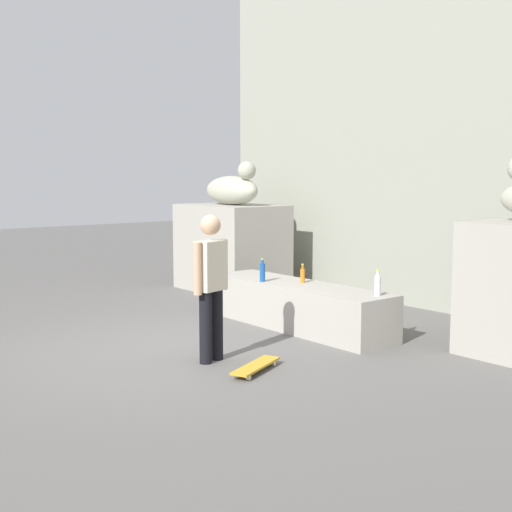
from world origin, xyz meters
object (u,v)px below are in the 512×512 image
(skater, at_px, (211,281))
(bottle_blue, at_px, (262,272))
(skateboard, at_px, (256,366))
(bottle_orange, at_px, (303,275))
(bottle_clear, at_px, (378,285))
(statue_reclining_left, at_px, (232,189))

(skater, relative_size, bottle_blue, 5.18)
(skater, relative_size, skateboard, 2.06)
(skateboard, xyz_separation_m, bottle_orange, (-1.31, 1.88, 0.66))
(skateboard, height_order, bottle_blue, bottle_blue)
(skateboard, relative_size, bottle_clear, 2.50)
(bottle_blue, bearing_deg, bottle_clear, 13.01)
(statue_reclining_left, relative_size, bottle_blue, 5.14)
(statue_reclining_left, height_order, skateboard, statue_reclining_left)
(skater, distance_m, bottle_blue, 1.98)
(skater, distance_m, skateboard, 1.08)
(bottle_blue, distance_m, bottle_clear, 1.80)
(bottle_blue, bearing_deg, skater, -56.33)
(statue_reclining_left, xyz_separation_m, bottle_blue, (2.61, -1.42, -1.09))
(skateboard, height_order, bottle_orange, bottle_orange)
(skater, bearing_deg, skateboard, -93.43)
(bottle_blue, bearing_deg, statue_reclining_left, 151.36)
(statue_reclining_left, xyz_separation_m, skateboard, (4.34, -2.93, -1.79))
(bottle_orange, bearing_deg, skater, -71.57)
(statue_reclining_left, height_order, bottle_orange, statue_reclining_left)
(skater, xyz_separation_m, bottle_orange, (-0.67, 2.01, -0.19))
(statue_reclining_left, bearing_deg, bottle_orange, -11.95)
(bottle_clear, bearing_deg, bottle_blue, -166.99)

